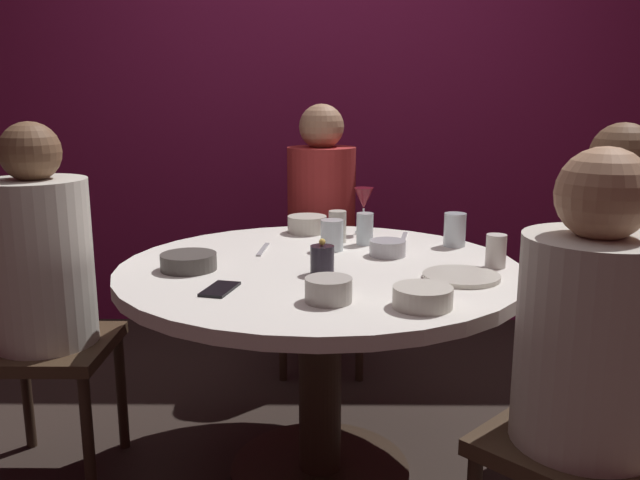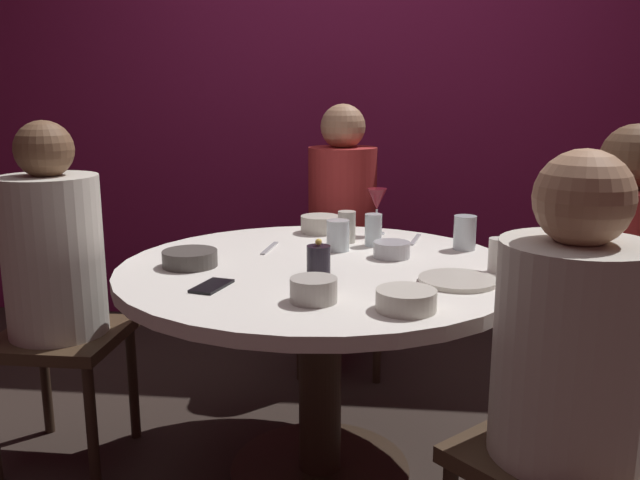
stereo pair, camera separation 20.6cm
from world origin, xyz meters
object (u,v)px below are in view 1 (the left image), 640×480
(dining_table, at_px, (320,313))
(wine_glass, at_px, (364,200))
(seated_diner_right, at_px, (611,267))
(cup_center_front, at_px, (365,229))
(bowl_serving_large, at_px, (388,248))
(candle_holder, at_px, (322,260))
(cell_phone, at_px, (220,289))
(seated_diner_left, at_px, (41,266))
(cup_far_edge, at_px, (332,235))
(bowl_salad_center, at_px, (307,224))
(seated_diner_back, at_px, (321,210))
(dinner_plate, at_px, (461,276))
(bowl_rice_portion, at_px, (329,290))
(cup_near_candle, at_px, (337,227))
(bowl_small_white, at_px, (423,297))
(cup_by_left_diner, at_px, (455,230))
(cup_by_right_diner, at_px, (496,251))
(seated_diner_front_right, at_px, (590,341))
(bowl_sauce_side, at_px, (189,262))

(dining_table, distance_m, wine_glass, 0.59)
(seated_diner_right, bearing_deg, cup_center_front, -21.05)
(bowl_serving_large, bearing_deg, cup_center_front, 111.28)
(candle_holder, xyz_separation_m, cell_phone, (-0.28, -0.17, -0.04))
(seated_diner_left, bearing_deg, cup_far_edge, 12.19)
(bowl_salad_center, bearing_deg, seated_diner_back, 82.75)
(dinner_plate, relative_size, cup_center_front, 1.98)
(seated_diner_left, distance_m, bowl_rice_portion, 0.98)
(bowl_serving_large, height_order, cup_near_candle, cup_near_candle)
(seated_diner_right, distance_m, bowl_small_white, 0.78)
(wine_glass, height_order, cup_by_left_diner, wine_glass)
(dinner_plate, xyz_separation_m, cell_phone, (-0.68, -0.12, -0.00))
(dinner_plate, distance_m, bowl_salad_center, 0.80)
(candle_holder, bearing_deg, cup_by_right_diner, 8.57)
(candle_holder, bearing_deg, seated_diner_left, 173.24)
(dining_table, height_order, cup_near_candle, cup_near_candle)
(cell_phone, distance_m, cup_far_edge, 0.57)
(bowl_rice_portion, bearing_deg, seated_diner_front_right, -21.83)
(dining_table, height_order, cup_center_front, cup_center_front)
(bowl_sauce_side, bearing_deg, bowl_rice_portion, -36.46)
(cup_by_left_diner, bearing_deg, seated_diner_left, -168.83)
(cell_phone, distance_m, bowl_sauce_side, 0.25)
(seated_diner_left, xyz_separation_m, cup_center_front, (1.04, 0.29, 0.06))
(seated_diner_front_right, relative_size, cell_phone, 8.20)
(dining_table, distance_m, bowl_serving_large, 0.32)
(bowl_rice_portion, xyz_separation_m, cup_near_candle, (0.04, 0.71, 0.03))
(seated_diner_right, distance_m, bowl_salad_center, 1.09)
(cell_phone, height_order, cup_far_edge, cup_far_edge)
(bowl_salad_center, relative_size, bowl_rice_portion, 1.22)
(seated_diner_right, xyz_separation_m, cup_by_left_diner, (-0.44, 0.27, 0.06))
(seated_diner_back, height_order, wine_glass, seated_diner_back)
(seated_diner_left, distance_m, bowl_salad_center, 0.97)
(dinner_plate, xyz_separation_m, bowl_salad_center, (-0.47, 0.65, 0.03))
(wine_glass, xyz_separation_m, bowl_small_white, (0.10, -0.91, -0.10))
(bowl_sauce_side, distance_m, cup_by_left_diner, 0.93)
(candle_holder, distance_m, cup_by_left_diner, 0.60)
(seated_diner_back, bearing_deg, dining_table, 0.00)
(seated_diner_right, distance_m, candle_holder, 0.92)
(bowl_sauce_side, bearing_deg, seated_diner_left, 172.76)
(bowl_salad_center, distance_m, bowl_sauce_side, 0.66)
(seated_diner_front_right, distance_m, bowl_sauce_side, 1.15)
(cell_phone, bearing_deg, bowl_serving_large, -127.25)
(seated_diner_left, xyz_separation_m, cup_near_candle, (0.94, 0.33, 0.06))
(bowl_salad_center, distance_m, cup_near_candle, 0.20)
(bowl_small_white, relative_size, bowl_rice_portion, 1.23)
(seated_diner_right, height_order, dinner_plate, seated_diner_right)
(seated_diner_right, relative_size, cup_by_left_diner, 9.98)
(cell_phone, height_order, bowl_sauce_side, bowl_sauce_side)
(bowl_rice_portion, bearing_deg, cell_phone, 162.08)
(seated_diner_right, height_order, cell_phone, seated_diner_right)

